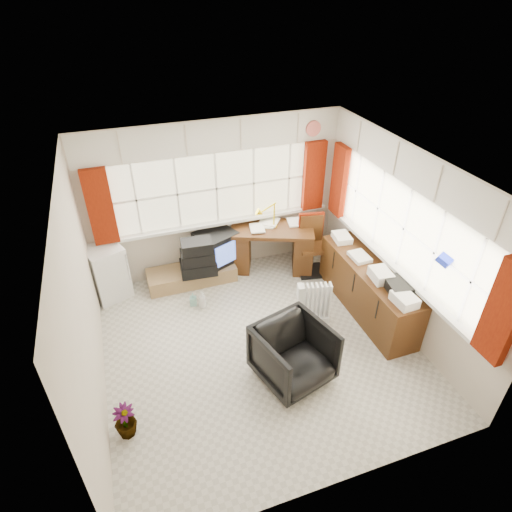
{
  "coord_description": "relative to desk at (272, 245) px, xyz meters",
  "views": [
    {
      "loc": [
        -1.4,
        -3.87,
        4.23
      ],
      "look_at": [
        0.14,
        0.55,
        1.08
      ],
      "focal_mm": 30.0,
      "sensor_mm": 36.0,
      "label": 1
    }
  ],
  "objects": [
    {
      "name": "office_chair",
      "position": [
        -0.6,
        -2.3,
        -0.04
      ],
      "size": [
        1.01,
        1.03,
        0.77
      ],
      "primitive_type": "imported",
      "rotation": [
        0.0,
        0.0,
        0.27
      ],
      "color": "black",
      "rests_on": "ground"
    },
    {
      "name": "window_back",
      "position": [
        -0.82,
        0.26,
        0.52
      ],
      "size": [
        3.7,
        0.12,
        3.6
      ],
      "color": "beige",
      "rests_on": "room_walls"
    },
    {
      "name": "crt_tv",
      "position": [
        -0.91,
        0.13,
        0.09
      ],
      "size": [
        0.74,
        0.71,
        0.53
      ],
      "color": "black",
      "rests_on": "tv_bench"
    },
    {
      "name": "spray_bottle_b",
      "position": [
        -1.47,
        -0.55,
        -0.32
      ],
      "size": [
        0.12,
        0.12,
        0.21
      ],
      "primitive_type": "imported",
      "rotation": [
        0.0,
        0.0,
        -0.28
      ],
      "color": "#7FBEB0",
      "rests_on": "ground"
    },
    {
      "name": "task_chair",
      "position": [
        0.59,
        -0.26,
        0.11
      ],
      "size": [
        0.49,
        0.51,
        1.01
      ],
      "color": "black",
      "rests_on": "ground"
    },
    {
      "name": "desk",
      "position": [
        0.0,
        0.0,
        0.0
      ],
      "size": [
        1.48,
        1.11,
        0.8
      ],
      "color": "#512813",
      "rests_on": "ground"
    },
    {
      "name": "desk_lamp",
      "position": [
        0.04,
        0.03,
        0.65
      ],
      "size": [
        0.18,
        0.17,
        0.45
      ],
      "color": "yellow",
      "rests_on": "desk"
    },
    {
      "name": "tv_bench",
      "position": [
        -1.37,
        0.04,
        -0.3
      ],
      "size": [
        1.4,
        0.5,
        0.25
      ],
      "primitive_type": "cube",
      "color": "#926A49",
      "rests_on": "ground"
    },
    {
      "name": "room_walls",
      "position": [
        -0.82,
        -1.68,
        1.07
      ],
      "size": [
        4.0,
        4.0,
        4.0
      ],
      "color": "beige",
      "rests_on": "ground"
    },
    {
      "name": "hifi_stack",
      "position": [
        -1.27,
        -0.11,
        0.1
      ],
      "size": [
        0.58,
        0.4,
        0.58
      ],
      "color": "black",
      "rests_on": "tv_bench"
    },
    {
      "name": "curtains",
      "position": [
        0.11,
        -0.76,
        1.03
      ],
      "size": [
        3.83,
        3.83,
        1.15
      ],
      "color": "maroon",
      "rests_on": "room_walls"
    },
    {
      "name": "file_tray",
      "position": [
        0.98,
        -2.02,
        0.39
      ],
      "size": [
        0.37,
        0.44,
        0.13
      ],
      "primitive_type": "cube",
      "rotation": [
        0.0,
        0.0,
        -0.18
      ],
      "color": "black",
      "rests_on": "credenza"
    },
    {
      "name": "mini_fridge",
      "position": [
        -2.61,
        0.11,
        0.0
      ],
      "size": [
        0.65,
        0.65,
        0.86
      ],
      "color": "white",
      "rests_on": "ground"
    },
    {
      "name": "radiator",
      "position": [
        0.1,
        -1.46,
        -0.17
      ],
      "size": [
        0.45,
        0.27,
        0.64
      ],
      "color": "white",
      "rests_on": "ground"
    },
    {
      "name": "overhead_cabinets",
      "position": [
        0.16,
        -0.7,
        1.82
      ],
      "size": [
        3.98,
        3.98,
        0.48
      ],
      "color": "silver",
      "rests_on": "room_walls"
    },
    {
      "name": "window_right",
      "position": [
        1.13,
        -1.68,
        0.52
      ],
      "size": [
        0.12,
        3.7,
        3.6
      ],
      "color": "beige",
      "rests_on": "room_walls"
    },
    {
      "name": "flower_vase",
      "position": [
        -2.62,
        -2.44,
        -0.21
      ],
      "size": [
        0.26,
        0.26,
        0.43
      ],
      "primitive_type": "imported",
      "rotation": [
        0.0,
        0.0,
        0.11
      ],
      "color": "black",
      "rests_on": "ground"
    },
    {
      "name": "credenza",
      "position": [
        0.91,
        -1.48,
        -0.03
      ],
      "size": [
        0.5,
        2.0,
        0.85
      ],
      "color": "#512813",
      "rests_on": "ground"
    },
    {
      "name": "spray_bottle_a",
      "position": [
        -1.35,
        -0.65,
        -0.28
      ],
      "size": [
        0.15,
        0.15,
        0.29
      ],
      "primitive_type": "imported",
      "rotation": [
        0.0,
        0.0,
        0.53
      ],
      "color": "silver",
      "rests_on": "ground"
    },
    {
      "name": "ground",
      "position": [
        -0.82,
        -1.68,
        -0.43
      ],
      "size": [
        4.0,
        4.0,
        0.0
      ],
      "primitive_type": "plane",
      "color": "beige",
      "rests_on": "ground"
    }
  ]
}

